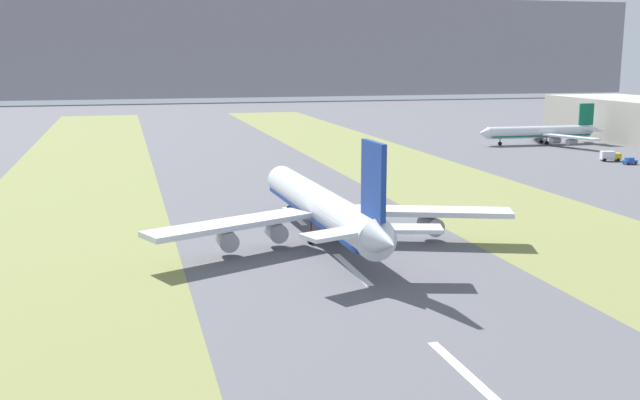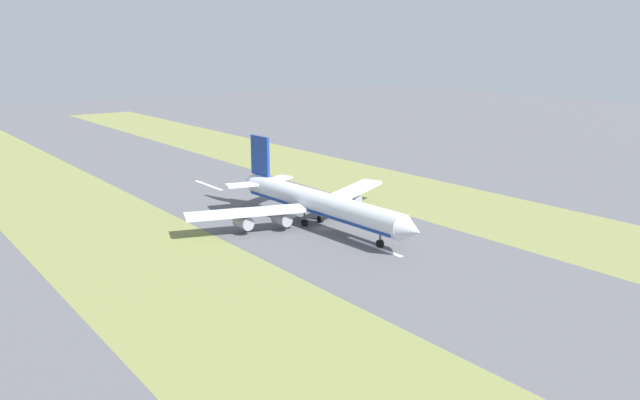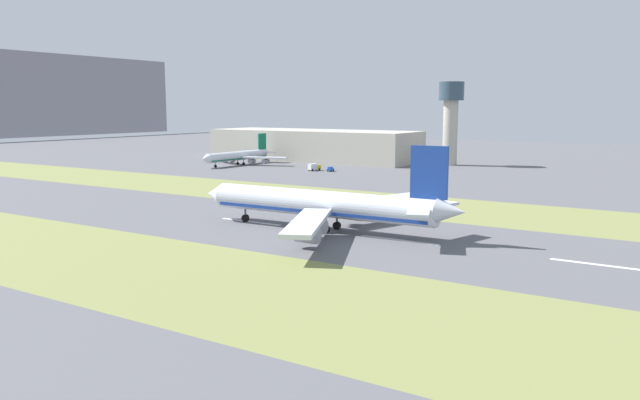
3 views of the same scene
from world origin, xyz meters
name	(u,v)px [view 2 (image 2 of 3)]	position (x,y,z in m)	size (l,w,h in m)	color
ground_plane	(325,228)	(0.00, 0.00, 0.00)	(800.00, 800.00, 0.00)	#56565B
grass_median_west	(445,201)	(-45.00, 0.00, 0.00)	(40.00, 600.00, 0.01)	olive
grass_median_east	(155,266)	(45.00, 0.00, 0.00)	(40.00, 600.00, 0.01)	olive
centreline_dash_near	(209,185)	(0.00, -61.66, 0.01)	(1.20, 18.00, 0.01)	silver
centreline_dash_mid	(277,210)	(0.00, -21.66, 0.01)	(1.20, 18.00, 0.01)	silver
centreline_dash_far	(374,246)	(0.00, 18.34, 0.01)	(1.20, 18.00, 0.01)	silver
airplane_main_jet	(315,202)	(0.27, -3.56, 6.02)	(64.09, 67.16, 20.20)	silver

